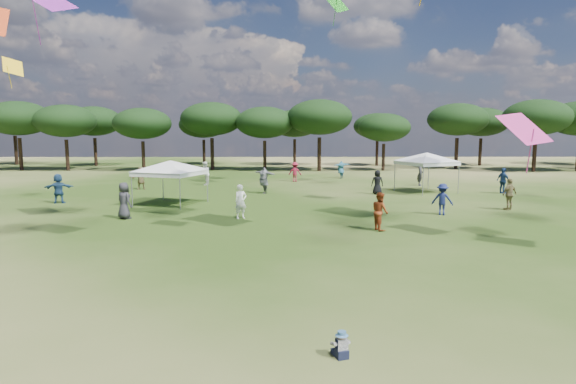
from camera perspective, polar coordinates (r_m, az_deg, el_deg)
tree_line at (r=54.64m, az=2.59°, el=8.49°), size 108.78×17.63×7.77m
tent_left at (r=29.17m, az=-13.80°, el=3.41°), size 6.36×6.36×2.91m
tent_right at (r=35.14m, az=16.12°, el=4.31°), size 6.03×6.03×3.11m
toddler at (r=9.93m, az=6.32°, el=-17.63°), size 0.40×0.44×0.54m
festival_crowd at (r=32.77m, az=-0.46°, el=1.21°), size 30.08×23.83×1.88m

